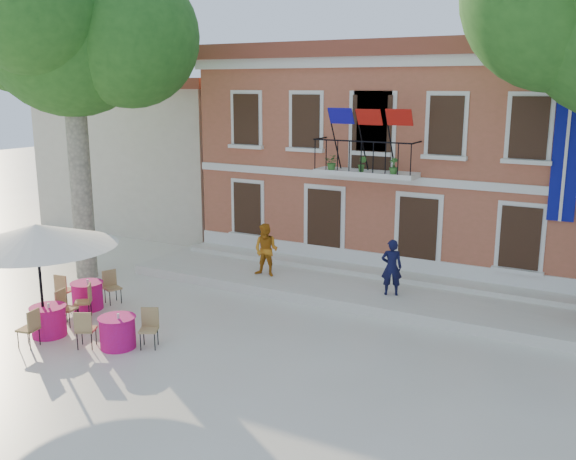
# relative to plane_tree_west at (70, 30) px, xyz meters

# --- Properties ---
(ground) EXTENTS (90.00, 90.00, 0.00)m
(ground) POSITION_rel_plane_tree_west_xyz_m (6.15, -1.72, -7.76)
(ground) COLOR beige
(ground) RESTS_ON ground
(main_building) EXTENTS (13.50, 9.59, 7.50)m
(main_building) POSITION_rel_plane_tree_west_xyz_m (8.15, 8.27, -3.98)
(main_building) COLOR #B55C41
(main_building) RESTS_ON ground
(neighbor_west) EXTENTS (9.40, 9.40, 6.40)m
(neighbor_west) POSITION_rel_plane_tree_west_xyz_m (-3.35, 9.28, -4.54)
(neighbor_west) COLOR beige
(neighbor_west) RESTS_ON ground
(terrace) EXTENTS (14.00, 3.40, 0.30)m
(terrace) POSITION_rel_plane_tree_west_xyz_m (8.15, 2.68, -7.61)
(terrace) COLOR silver
(terrace) RESTS_ON ground
(plane_tree_west) EXTENTS (5.36, 5.36, 10.52)m
(plane_tree_west) POSITION_rel_plane_tree_west_xyz_m (0.00, 0.00, 0.00)
(plane_tree_west) COLOR #A59E84
(plane_tree_west) RESTS_ON ground
(patio_umbrella) EXTENTS (3.86, 3.86, 2.87)m
(patio_umbrella) POSITION_rel_plane_tree_west_xyz_m (2.90, -4.21, -5.18)
(patio_umbrella) COLOR black
(patio_umbrella) RESTS_ON ground
(pedestrian_navy) EXTENTS (0.69, 0.58, 1.62)m
(pedestrian_navy) POSITION_rel_plane_tree_west_xyz_m (9.67, 2.21, -6.65)
(pedestrian_navy) COLOR black
(pedestrian_navy) RESTS_ON terrace
(pedestrian_orange) EXTENTS (0.86, 0.70, 1.66)m
(pedestrian_orange) POSITION_rel_plane_tree_west_xyz_m (5.60, 2.09, -6.63)
(pedestrian_orange) COLOR orange
(pedestrian_orange) RESTS_ON terrace
(cafe_table_0) EXTENTS (0.90, 1.96, 0.95)m
(cafe_table_0) POSITION_rel_plane_tree_west_xyz_m (3.00, -4.15, -7.34)
(cafe_table_0) COLOR #C21285
(cafe_table_0) RESTS_ON ground
(cafe_table_1) EXTENTS (1.89, 1.28, 0.95)m
(cafe_table_1) POSITION_rel_plane_tree_west_xyz_m (5.04, -3.88, -7.34)
(cafe_table_1) COLOR #C21285
(cafe_table_1) RESTS_ON ground
(cafe_table_3) EXTENTS (1.73, 1.86, 0.95)m
(cafe_table_3) POSITION_rel_plane_tree_west_xyz_m (2.36, -2.24, -7.33)
(cafe_table_3) COLOR #C21285
(cafe_table_3) RESTS_ON ground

